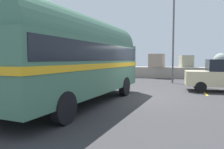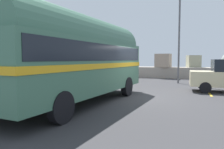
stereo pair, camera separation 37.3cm
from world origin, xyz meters
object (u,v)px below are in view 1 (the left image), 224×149
at_px(second_coach, 8,56).
at_px(lamp_post, 173,31).
at_px(vintage_coach, 79,55).
at_px(parked_car_nearest, 224,75).

height_order(second_coach, lamp_post, lamp_post).
relative_size(vintage_coach, parked_car_nearest, 2.14).
bearing_deg(parked_car_nearest, second_coach, 115.45).
xyz_separation_m(vintage_coach, parked_car_nearest, (6.62, 5.38, -1.08)).
bearing_deg(vintage_coach, parked_car_nearest, 45.97).
height_order(vintage_coach, parked_car_nearest, vintage_coach).
xyz_separation_m(second_coach, lamp_post, (7.58, 8.82, 1.98)).
distance_m(second_coach, parked_car_nearest, 11.64).
bearing_deg(lamp_post, vintage_coach, -112.37).
relative_size(parked_car_nearest, lamp_post, 0.57).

